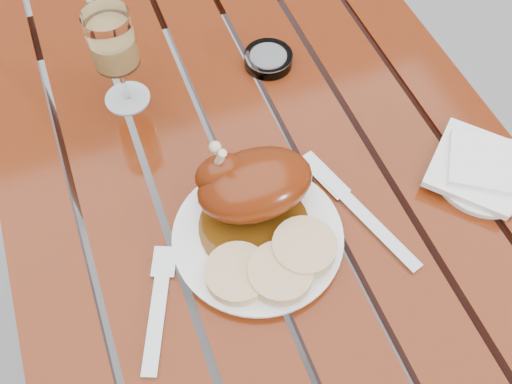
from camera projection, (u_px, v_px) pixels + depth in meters
ground at (265, 339)px, 1.51m from camera, size 60.00×60.00×0.00m
table at (267, 282)px, 1.19m from camera, size 0.80×1.20×0.75m
dinner_plate at (258, 237)px, 0.82m from camera, size 0.26×0.26×0.02m
roast_duck at (250, 185)px, 0.80m from camera, size 0.18×0.17×0.12m
bread_dumplings at (274, 264)px, 0.77m from camera, size 0.19×0.11×0.03m
wine_glass at (117, 61)px, 0.90m from camera, size 0.10×0.10×0.18m
side_plate at (484, 174)px, 0.88m from camera, size 0.18×0.18×0.01m
napkin at (477, 167)px, 0.87m from camera, size 0.19×0.19×0.01m
ashtray at (268, 59)px, 1.01m from camera, size 0.10×0.10×0.02m
fork at (157, 314)px, 0.76m from camera, size 0.08×0.16×0.01m
knife at (366, 218)px, 0.84m from camera, size 0.08×0.21×0.01m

